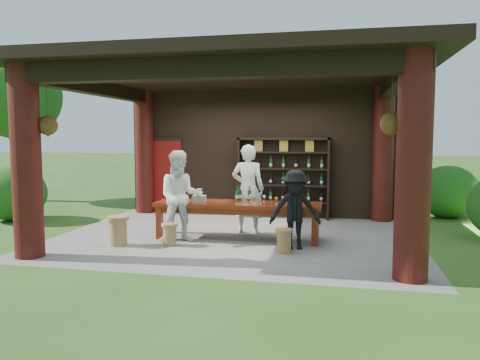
% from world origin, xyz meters
% --- Properties ---
extents(ground, '(90.00, 90.00, 0.00)m').
position_xyz_m(ground, '(0.00, 0.00, 0.00)').
color(ground, '#2D5119').
rests_on(ground, ground).
extents(pavilion, '(7.50, 6.00, 3.60)m').
position_xyz_m(pavilion, '(-0.01, 0.43, 2.13)').
color(pavilion, slate).
rests_on(pavilion, ground).
extents(wine_shelf, '(2.35, 0.36, 2.06)m').
position_xyz_m(wine_shelf, '(0.69, 2.45, 1.04)').
color(wine_shelf, black).
rests_on(wine_shelf, ground).
extents(tasting_table, '(3.39, 0.93, 0.75)m').
position_xyz_m(tasting_table, '(0.09, -0.23, 0.63)').
color(tasting_table, '#631F0E').
rests_on(tasting_table, ground).
extents(stool_near_left, '(0.32, 0.32, 0.43)m').
position_xyz_m(stool_near_left, '(-1.07, -1.08, 0.23)').
color(stool_near_left, olive).
rests_on(stool_near_left, ground).
extents(stool_near_right, '(0.33, 0.33, 0.43)m').
position_xyz_m(stool_near_right, '(1.15, -1.18, 0.23)').
color(stool_near_right, olive).
rests_on(stool_near_right, ground).
extents(stool_far_left, '(0.43, 0.43, 0.57)m').
position_xyz_m(stool_far_left, '(-2.04, -1.30, 0.30)').
color(stool_far_left, olive).
rests_on(stool_far_left, ground).
extents(host, '(0.72, 0.49, 1.92)m').
position_xyz_m(host, '(0.18, 0.37, 0.96)').
color(host, white).
rests_on(host, ground).
extents(guest_woman, '(1.07, 0.97, 1.82)m').
position_xyz_m(guest_woman, '(-0.95, -0.75, 0.91)').
color(guest_woman, white).
rests_on(guest_woman, ground).
extents(guest_man, '(1.04, 0.71, 1.48)m').
position_xyz_m(guest_man, '(1.32, -0.87, 0.74)').
color(guest_man, black).
rests_on(guest_man, ground).
extents(table_bottles, '(0.34, 0.14, 0.31)m').
position_xyz_m(table_bottles, '(0.12, 0.07, 0.90)').
color(table_bottles, '#194C1E').
rests_on(table_bottles, tasting_table).
extents(table_glasses, '(0.84, 0.35, 0.15)m').
position_xyz_m(table_glasses, '(0.67, -0.18, 0.82)').
color(table_glasses, silver).
rests_on(table_glasses, tasting_table).
extents(napkin_basket, '(0.26, 0.18, 0.14)m').
position_xyz_m(napkin_basket, '(-0.69, -0.37, 0.82)').
color(napkin_basket, '#BF6672').
rests_on(napkin_basket, tasting_table).
extents(shrubs, '(15.10, 8.45, 1.36)m').
position_xyz_m(shrubs, '(2.57, 0.46, 0.57)').
color(shrubs, '#194C14').
rests_on(shrubs, ground).
extents(trees, '(21.54, 8.85, 4.80)m').
position_xyz_m(trees, '(3.62, 1.85, 3.37)').
color(trees, '#3F2819').
rests_on(trees, ground).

